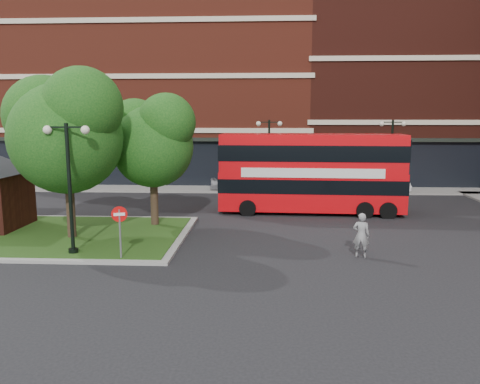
# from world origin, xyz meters

# --- Properties ---
(ground) EXTENTS (120.00, 120.00, 0.00)m
(ground) POSITION_xyz_m (0.00, 0.00, 0.00)
(ground) COLOR black
(ground) RESTS_ON ground
(pavement_far) EXTENTS (44.00, 3.00, 0.12)m
(pavement_far) POSITION_xyz_m (0.00, 16.50, 0.06)
(pavement_far) COLOR slate
(pavement_far) RESTS_ON ground
(terrace_far_left) EXTENTS (26.00, 12.00, 14.00)m
(terrace_far_left) POSITION_xyz_m (-8.00, 24.00, 7.00)
(terrace_far_left) COLOR maroon
(terrace_far_left) RESTS_ON ground
(terrace_far_right) EXTENTS (18.00, 12.00, 16.00)m
(terrace_far_right) POSITION_xyz_m (14.00, 24.00, 8.00)
(terrace_far_right) COLOR #471911
(terrace_far_right) RESTS_ON ground
(traffic_island) EXTENTS (12.60, 7.60, 0.15)m
(traffic_island) POSITION_xyz_m (-8.00, 3.00, 0.07)
(traffic_island) COLOR gray
(traffic_island) RESTS_ON ground
(tree_island_west) EXTENTS (5.40, 4.71, 7.21)m
(tree_island_west) POSITION_xyz_m (-6.60, 2.58, 4.79)
(tree_island_west) COLOR #2D2116
(tree_island_west) RESTS_ON ground
(tree_island_east) EXTENTS (4.46, 3.90, 6.29)m
(tree_island_east) POSITION_xyz_m (-3.58, 5.06, 4.24)
(tree_island_east) COLOR #2D2116
(tree_island_east) RESTS_ON ground
(lamp_island) EXTENTS (1.72, 0.36, 5.00)m
(lamp_island) POSITION_xyz_m (-5.50, 0.20, 2.83)
(lamp_island) COLOR black
(lamp_island) RESTS_ON ground
(lamp_far_left) EXTENTS (1.72, 0.36, 5.00)m
(lamp_far_left) POSITION_xyz_m (2.00, 14.50, 2.83)
(lamp_far_left) COLOR black
(lamp_far_left) RESTS_ON ground
(lamp_far_right) EXTENTS (1.72, 0.36, 5.00)m
(lamp_far_right) POSITION_xyz_m (10.00, 14.50, 2.83)
(lamp_far_right) COLOR black
(lamp_far_right) RESTS_ON ground
(bus) EXTENTS (9.94, 2.61, 3.76)m
(bus) POSITION_xyz_m (4.22, 8.78, 2.47)
(bus) COLOR red
(bus) RESTS_ON ground
(woman) EXTENTS (0.71, 0.57, 1.69)m
(woman) POSITION_xyz_m (5.34, 0.65, 0.85)
(woman) COLOR gray
(woman) RESTS_ON ground
(car_silver) EXTENTS (3.74, 1.55, 1.27)m
(car_silver) POSITION_xyz_m (-0.22, 16.00, 0.63)
(car_silver) COLOR #A0A2A7
(car_silver) RESTS_ON ground
(car_white) EXTENTS (4.70, 1.67, 1.54)m
(car_white) POSITION_xyz_m (9.34, 16.00, 0.77)
(car_white) COLOR white
(car_white) RESTS_ON ground
(no_entry_sign) EXTENTS (0.56, 0.18, 2.05)m
(no_entry_sign) POSITION_xyz_m (-3.50, -0.35, 1.46)
(no_entry_sign) COLOR slate
(no_entry_sign) RESTS_ON ground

